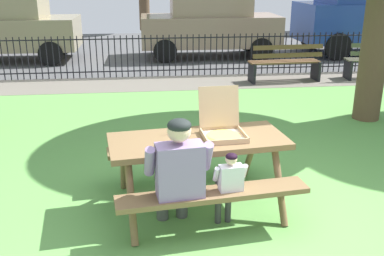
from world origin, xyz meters
TOP-DOWN VIEW (x-y plane):
  - ground at (0.00, 1.34)m, footprint 28.00×10.67m
  - cobblestone_walkway at (0.00, 5.97)m, footprint 28.00×1.40m
  - street_asphalt at (0.00, 10.63)m, footprint 28.00×7.92m
  - picnic_table_foreground at (-0.47, 0.40)m, footprint 1.96×1.68m
  - pizza_box_open at (-0.21, 0.46)m, footprint 0.46×0.51m
  - adult_at_table at (-0.72, -0.14)m, footprint 0.63×0.62m
  - child_at_table at (-0.24, -0.11)m, footprint 0.33×0.32m
  - iron_fence_streetside at (-0.00, 6.67)m, footprint 21.87×0.03m
  - park_bench_center at (2.19, 5.83)m, footprint 1.62×0.56m
  - park_bench_right at (4.48, 5.83)m, footprint 1.63×0.58m
  - parked_car_left at (-4.68, 9.12)m, footprint 3.92×1.87m
  - parked_car_center at (0.98, 9.12)m, footprint 3.93×1.89m
  - parked_car_right at (6.04, 9.12)m, footprint 4.71×2.10m

SIDE VIEW (x-z plane):
  - ground at x=0.00m, z-range -0.02..0.00m
  - street_asphalt at x=0.00m, z-range -0.01..0.00m
  - cobblestone_walkway at x=0.00m, z-range -0.01..0.00m
  - park_bench_center at x=2.19m, z-range -0.01..0.84m
  - park_bench_right at x=4.48m, z-range -0.01..0.84m
  - iron_fence_streetside at x=0.00m, z-range 0.01..0.99m
  - child_at_table at x=-0.24m, z-range 0.09..0.92m
  - picnic_table_foreground at x=-0.47m, z-range 0.20..0.99m
  - adult_at_table at x=-0.72m, z-range 0.06..1.25m
  - pizza_box_open at x=-0.21m, z-range 0.62..1.10m
  - parked_car_left at x=-4.68m, z-range 0.02..2.00m
  - parked_car_center at x=0.98m, z-range 0.02..2.00m
  - parked_car_right at x=6.04m, z-range 0.08..2.54m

